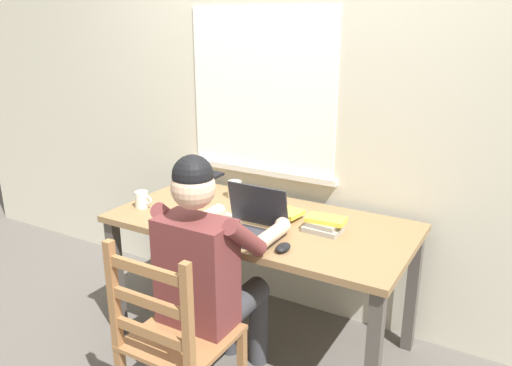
% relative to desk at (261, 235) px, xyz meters
% --- Properties ---
extents(ground_plane, '(8.00, 8.00, 0.00)m').
position_rel_desk_xyz_m(ground_plane, '(0.00, 0.00, -0.65)').
color(ground_plane, '#56514C').
extents(back_wall, '(6.00, 0.08, 2.60)m').
position_rel_desk_xyz_m(back_wall, '(-0.00, 0.47, 0.65)').
color(back_wall, beige).
rests_on(back_wall, ground).
extents(desk, '(1.60, 0.79, 0.74)m').
position_rel_desk_xyz_m(desk, '(0.00, 0.00, 0.00)').
color(desk, olive).
rests_on(desk, ground).
extents(seated_person, '(0.50, 0.60, 1.23)m').
position_rel_desk_xyz_m(seated_person, '(-0.00, -0.47, 0.02)').
color(seated_person, brown).
rests_on(seated_person, ground).
extents(wooden_chair, '(0.42, 0.42, 0.92)m').
position_rel_desk_xyz_m(wooden_chair, '(-0.00, -0.75, -0.20)').
color(wooden_chair, olive).
rests_on(wooden_chair, ground).
extents(laptop, '(0.33, 0.28, 0.23)m').
position_rel_desk_xyz_m(laptop, '(0.04, -0.19, 0.14)').
color(laptop, '#232328').
rests_on(laptop, desk).
extents(computer_mouse, '(0.06, 0.10, 0.03)m').
position_rel_desk_xyz_m(computer_mouse, '(0.28, -0.28, 0.10)').
color(computer_mouse, black).
rests_on(computer_mouse, desk).
extents(coffee_mug_white, '(0.12, 0.08, 0.10)m').
position_rel_desk_xyz_m(coffee_mug_white, '(-0.31, 0.24, 0.14)').
color(coffee_mug_white, beige).
rests_on(coffee_mug_white, desk).
extents(coffee_mug_dark, '(0.11, 0.08, 0.10)m').
position_rel_desk_xyz_m(coffee_mug_dark, '(-0.13, 0.15, 0.14)').
color(coffee_mug_dark, black).
rests_on(coffee_mug_dark, desk).
extents(coffee_mug_spare, '(0.11, 0.07, 0.09)m').
position_rel_desk_xyz_m(coffee_mug_spare, '(-0.68, -0.17, 0.13)').
color(coffee_mug_spare, silver).
rests_on(coffee_mug_spare, desk).
extents(book_stack_main, '(0.20, 0.14, 0.07)m').
position_rel_desk_xyz_m(book_stack_main, '(0.35, 0.03, 0.12)').
color(book_stack_main, gray).
rests_on(book_stack_main, desk).
extents(book_stack_side, '(0.21, 0.16, 0.04)m').
position_rel_desk_xyz_m(book_stack_side, '(0.08, 0.09, 0.11)').
color(book_stack_side, gold).
rests_on(book_stack_side, desk).
extents(paper_pile_near_laptop, '(0.24, 0.24, 0.01)m').
position_rel_desk_xyz_m(paper_pile_near_laptop, '(-0.19, -0.13, 0.09)').
color(paper_pile_near_laptop, white).
rests_on(paper_pile_near_laptop, desk).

